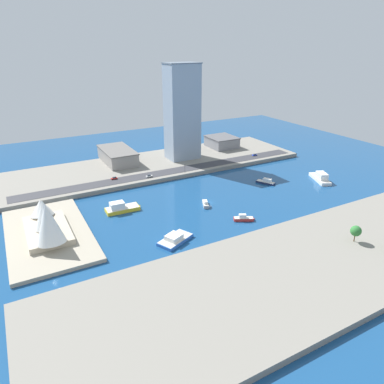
% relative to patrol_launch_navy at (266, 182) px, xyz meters
% --- Properties ---
extents(ground_plane, '(440.00, 440.00, 0.00)m').
position_rel_patrol_launch_navy_xyz_m(ground_plane, '(-8.98, 53.14, -1.39)').
color(ground_plane, navy).
extents(quay_west, '(70.00, 240.00, 3.07)m').
position_rel_patrol_launch_navy_xyz_m(quay_west, '(-91.30, 53.14, 0.15)').
color(quay_west, gray).
rests_on(quay_west, ground_plane).
extents(quay_east, '(70.00, 240.00, 3.07)m').
position_rel_patrol_launch_navy_xyz_m(quay_east, '(73.33, 53.14, 0.15)').
color(quay_east, gray).
rests_on(quay_east, ground_plane).
extents(peninsula_point, '(77.28, 40.78, 2.00)m').
position_rel_patrol_launch_navy_xyz_m(peninsula_point, '(-4.14, 150.23, -0.39)').
color(peninsula_point, '#A89E89').
rests_on(peninsula_point, ground_plane).
extents(road_strip, '(12.59, 228.00, 0.15)m').
position_rel_patrol_launch_navy_xyz_m(road_strip, '(48.97, 53.14, 1.75)').
color(road_strip, '#38383D').
rests_on(road_strip, quay_east).
extents(patrol_launch_navy, '(14.02, 10.31, 3.86)m').
position_rel_patrol_launch_navy_xyz_m(patrol_launch_navy, '(0.00, 0.00, 0.00)').
color(patrol_launch_navy, '#1E284C').
rests_on(patrol_launch_navy, ground_plane).
extents(ferry_white_commuter, '(24.93, 16.04, 6.85)m').
position_rel_patrol_launch_navy_xyz_m(ferry_white_commuter, '(-14.99, -38.82, 1.09)').
color(ferry_white_commuter, silver).
rests_on(ferry_white_commuter, ground_plane).
extents(tugboat_red, '(8.31, 12.25, 3.91)m').
position_rel_patrol_launch_navy_xyz_m(tugboat_red, '(-39.37, 48.89, -0.09)').
color(tugboat_red, red).
rests_on(tugboat_red, ground_plane).
extents(ferry_yellow_fast, '(9.21, 21.81, 6.16)m').
position_rel_patrol_launch_navy_xyz_m(ferry_yellow_fast, '(6.33, 106.89, 0.76)').
color(ferry_yellow_fast, yellow).
rests_on(ferry_yellow_fast, ground_plane).
extents(catamaran_blue, '(16.42, 20.99, 4.23)m').
position_rel_patrol_launch_navy_xyz_m(catamaran_blue, '(-41.45, 93.89, 0.11)').
color(catamaran_blue, blue).
rests_on(catamaran_blue, ground_plane).
extents(yacht_sleek_gray, '(11.68, 6.94, 3.67)m').
position_rel_patrol_launch_navy_xyz_m(yacht_sleek_gray, '(-11.27, 57.89, -0.06)').
color(yacht_sleek_gray, '#999EA3').
rests_on(yacht_sleek_gray, ground_plane).
extents(carpark_squat_concrete, '(43.53, 23.09, 10.78)m').
position_rel_patrol_launch_navy_xyz_m(carpark_squat_concrete, '(91.75, 81.40, 7.10)').
color(carpark_squat_concrete, gray).
rests_on(carpark_squat_concrete, quay_east).
extents(warehouse_low_gray, '(27.30, 24.76, 9.80)m').
position_rel_patrol_launch_navy_xyz_m(warehouse_low_gray, '(89.20, -19.51, 6.61)').
color(warehouse_low_gray, gray).
rests_on(warehouse_low_gray, quay_east).
extents(tower_tall_glass, '(19.26, 26.91, 77.33)m').
position_rel_patrol_launch_navy_xyz_m(tower_tall_glass, '(76.47, 28.77, 40.38)').
color(tower_tall_glass, '#8C9EB2').
rests_on(tower_tall_glass, quay_east).
extents(van_white, '(2.16, 4.60, 1.66)m').
position_rel_patrol_launch_navy_xyz_m(van_white, '(45.14, 72.65, 2.64)').
color(van_white, black).
rests_on(van_white, road_strip).
extents(hatchback_blue, '(2.10, 4.34, 1.52)m').
position_rel_patrol_launch_navy_xyz_m(hatchback_blue, '(50.67, -28.75, 2.58)').
color(hatchback_blue, black).
rests_on(hatchback_blue, road_strip).
extents(pickup_red, '(1.81, 4.56, 1.64)m').
position_rel_patrol_launch_navy_xyz_m(pickup_red, '(52.98, 96.65, 2.62)').
color(pickup_red, black).
rests_on(pickup_red, road_strip).
extents(traffic_light_waterfront, '(0.36, 0.36, 6.50)m').
position_rel_patrol_launch_navy_xyz_m(traffic_light_waterfront, '(41.35, 44.93, 6.02)').
color(traffic_light_waterfront, black).
rests_on(traffic_light_waterfront, quay_east).
extents(opera_landmark, '(48.25, 21.27, 23.71)m').
position_rel_patrol_launch_navy_xyz_m(opera_landmark, '(-7.44, 150.23, 9.71)').
color(opera_landmark, '#BCAD93').
rests_on(opera_landmark, peninsula_point).
extents(park_tree_cluster, '(19.29, 12.92, 8.57)m').
position_rel_patrol_launch_navy_xyz_m(park_tree_cluster, '(-95.22, 14.29, 7.23)').
color(park_tree_cluster, brown).
rests_on(park_tree_cluster, quay_west).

